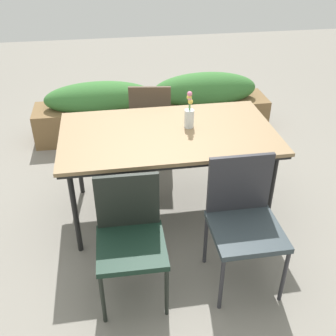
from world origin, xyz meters
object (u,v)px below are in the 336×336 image
Objects in this scene: chair_near_left at (130,233)px; planter_box at (154,107)px; dining_table at (168,137)px; chair_near_right at (243,216)px; flower_vase at (189,114)px; chair_far_side at (151,117)px.

chair_near_left is 2.38m from planter_box.
chair_near_right reaches higher than dining_table.
chair_near_left is (-0.77, -0.01, -0.04)m from chair_near_right.
flower_vase reaches higher than dining_table.
chair_far_side is at bearing -75.32° from chair_near_right.
chair_near_left is (-0.34, -1.65, -0.04)m from chair_far_side.
flower_vase is at bearing -65.18° from chair_far_side.
chair_near_left is at bearing 0.45° from chair_near_right.
flower_vase is (0.23, -0.77, 0.37)m from chair_far_side.
planter_box is (-0.31, 2.32, -0.20)m from chair_near_right.
dining_table is at bearing -78.55° from chair_far_side.
dining_table is 1.56m from planter_box.
chair_near_left is at bearing -93.26° from chair_far_side.
dining_table is 1.86× the size of chair_near_right.
chair_near_right is at bearing -64.60° from dining_table.
chair_near_right is 2.35m from planter_box.
chair_near_left is at bearing -115.17° from dining_table.
chair_far_side is 2.95× the size of flower_vase.
planter_box is at bearing 86.93° from dining_table.
flower_vase is at bearing 17.57° from dining_table.
planter_box is (-0.10, 1.45, -0.57)m from flower_vase.
dining_table is at bearing -93.07° from planter_box.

